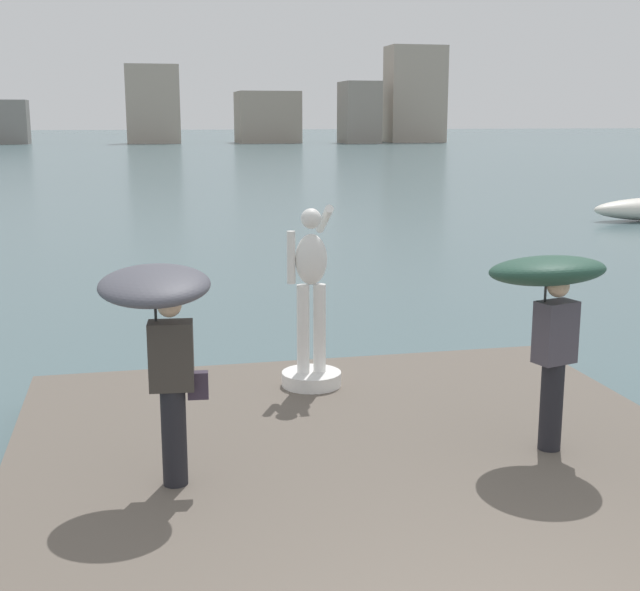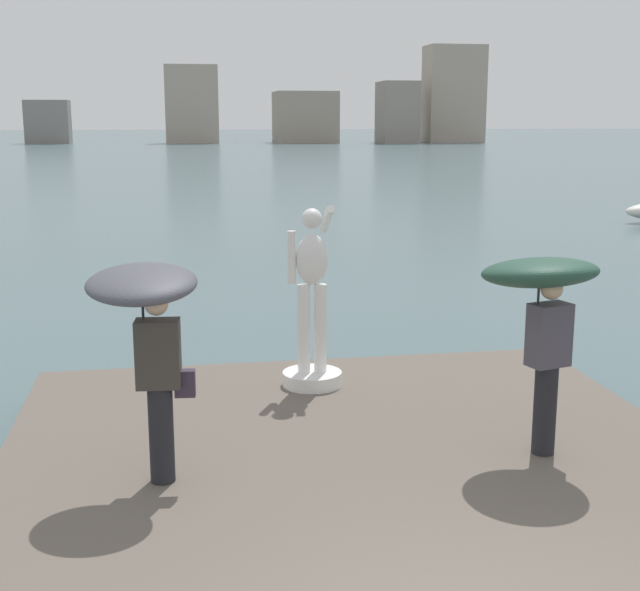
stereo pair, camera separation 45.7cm
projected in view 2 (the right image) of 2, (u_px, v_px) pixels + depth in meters
The scene contains 6 objects.
ground_plane at pixel (206, 189), 43.36m from camera, with size 400.00×400.00×0.00m, color #4C666B.
pier at pixel (399, 560), 6.65m from camera, with size 6.80×9.97×0.40m, color #60564C.
statue_white_figure at pixel (312, 318), 10.18m from camera, with size 0.72×0.92×2.18m.
onlooker_left at pixel (148, 318), 7.34m from camera, with size 1.04×1.06×1.98m.
onlooker_right at pixel (542, 295), 7.93m from camera, with size 1.33×1.35×1.98m.
distant_skyline at pixel (199, 106), 115.24m from camera, with size 90.22×11.57×13.24m.
Camera 2 is at (-1.64, -3.91, 3.59)m, focal length 47.90 mm.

